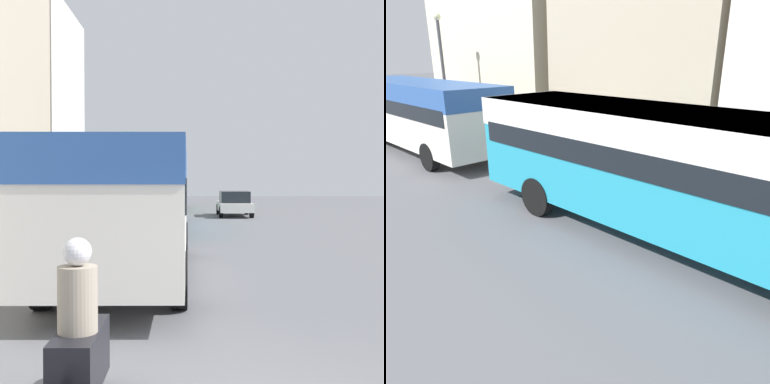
{
  "view_description": "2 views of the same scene",
  "coord_description": "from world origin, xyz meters",
  "views": [
    {
      "loc": [
        -0.4,
        -4.6,
        2.27
      ],
      "look_at": [
        -0.18,
        22.52,
        1.53
      ],
      "focal_mm": 50.0,
      "sensor_mm": 36.0,
      "label": 1
    },
    {
      "loc": [
        4.96,
        23.29,
        3.93
      ],
      "look_at": [
        0.22,
        18.65,
        1.48
      ],
      "focal_mm": 35.0,
      "sensor_mm": 36.0,
      "label": 2
    }
  ],
  "objects": [
    {
      "name": "bus_third_in_line",
      "position": [
        -1.82,
        33.79,
        2.01
      ],
      "size": [
        2.65,
        10.81,
        3.1
      ],
      "color": "#2D8447",
      "rests_on": "ground_plane"
    },
    {
      "name": "street_tree",
      "position": [
        -5.21,
        37.45,
        4.23
      ],
      "size": [
        3.26,
        3.26,
        5.74
      ],
      "color": "brown",
      "rests_on": "sidewalk"
    },
    {
      "name": "pedestrian_walking_away",
      "position": [
        -4.81,
        9.85,
        0.97
      ],
      "size": [
        0.41,
        0.41,
        1.62
      ],
      "color": "#232838",
      "rests_on": "sidewalk"
    },
    {
      "name": "bus_lead",
      "position": [
        -1.73,
        7.55,
        1.89
      ],
      "size": [
        2.64,
        9.7,
        2.89
      ],
      "color": "silver",
      "rests_on": "ground_plane"
    },
    {
      "name": "pedestrian_near_curb",
      "position": [
        -4.44,
        41.54,
        1.09
      ],
      "size": [
        0.34,
        0.34,
        1.81
      ],
      "color": "#232838",
      "rests_on": "sidewalk"
    },
    {
      "name": "bus_following",
      "position": [
        -1.91,
        19.63,
        1.86
      ],
      "size": [
        2.67,
        10.83,
        2.84
      ],
      "color": "teal",
      "rests_on": "ground_plane"
    },
    {
      "name": "car_crossing",
      "position": [
        2.34,
        26.7,
        0.77
      ],
      "size": [
        1.95,
        4.29,
        1.47
      ],
      "color": "silver",
      "rests_on": "ground_plane"
    },
    {
      "name": "building_far_terrace",
      "position": [
        -9.22,
        21.9,
        5.28
      ],
      "size": [
        6.03,
        7.23,
        10.55
      ],
      "color": "silver",
      "rests_on": "ground_plane"
    },
    {
      "name": "motorcycle_behind_lead",
      "position": [
        -1.4,
        0.26,
        0.68
      ],
      "size": [
        0.38,
        2.24,
        1.73
      ],
      "color": "black",
      "rests_on": "ground_plane"
    }
  ]
}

